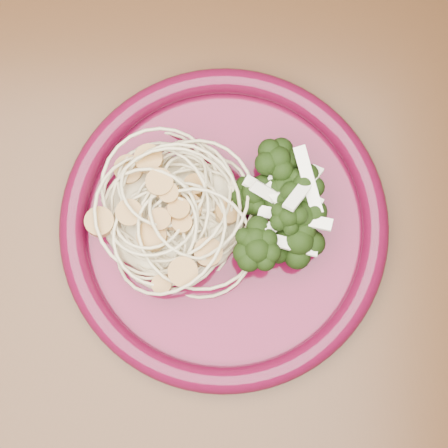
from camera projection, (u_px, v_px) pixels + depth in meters
name	position (u px, v px, depth m)	size (l,w,h in m)	color
dining_table	(185.00, 223.00, 0.69)	(1.20, 0.80, 0.75)	#472814
dinner_plate	(224.00, 225.00, 0.58)	(0.35, 0.35, 0.03)	#500820
spaghetti_pile	(173.00, 215.00, 0.57)	(0.13, 0.12, 0.03)	beige
scallop_cluster	(170.00, 208.00, 0.53)	(0.13, 0.13, 0.04)	#AF7F3E
broccoli_pile	(287.00, 232.00, 0.56)	(0.09, 0.15, 0.05)	black
onion_garnish	(291.00, 227.00, 0.52)	(0.07, 0.10, 0.06)	white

